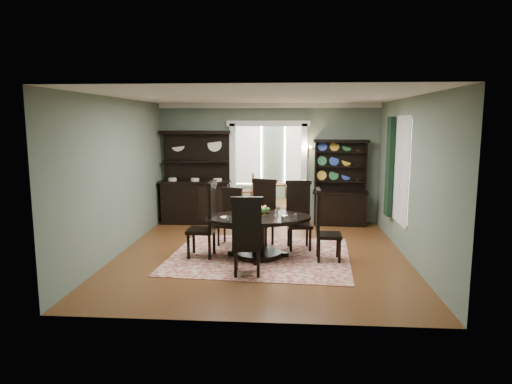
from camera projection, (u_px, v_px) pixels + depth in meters
room at (261, 173)px, 8.61m from camera, size 5.51×6.01×3.01m
parlor at (272, 155)px, 14.03m from camera, size 3.51×3.50×3.01m
doorway_trim at (268, 159)px, 11.52m from camera, size 2.08×0.25×2.57m
right_window at (395, 169)px, 9.29m from camera, size 0.15×1.47×2.12m
wall_sconce at (306, 148)px, 11.26m from camera, size 0.27×0.21×0.21m
rug at (260, 256)px, 8.73m from camera, size 3.55×3.12×0.01m
dining_table at (258, 229)px, 8.60m from camera, size 2.14×2.07×0.79m
centerpiece at (262, 213)px, 8.52m from camera, size 1.45×0.93×0.24m
chair_far_left at (231, 215)px, 9.50m from camera, size 0.53×0.51×1.19m
chair_far_mid at (263, 211)px, 9.40m from camera, size 0.64×0.62×1.38m
chair_far_right at (299, 213)px, 9.21m from camera, size 0.56×0.54×1.38m
chair_end_left at (207, 218)px, 8.55m from camera, size 0.53×0.56×1.45m
chair_end_right at (323, 223)px, 8.36m from camera, size 0.47×0.52×1.34m
chair_near at (247, 235)px, 7.46m from camera, size 0.54×0.51×1.36m
sideboard at (196, 191)px, 11.51m from camera, size 1.78×0.68×2.33m
welsh_dresser at (340, 194)px, 11.30m from camera, size 1.39×0.59×2.11m
parlor_table at (272, 192)px, 13.33m from camera, size 0.83×0.83×0.77m
parlor_chair_left at (249, 189)px, 13.64m from camera, size 0.46×0.45×1.02m
parlor_chair_right at (289, 195)px, 13.16m from camera, size 0.35×0.35×0.84m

